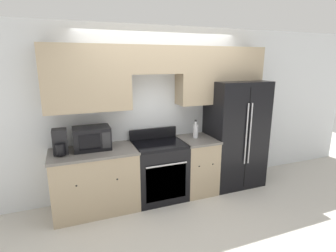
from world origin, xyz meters
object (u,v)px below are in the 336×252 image
(refrigerator, at_px, (233,133))
(bottle, at_px, (196,131))
(microwave, at_px, (92,138))
(oven_range, at_px, (159,170))

(refrigerator, distance_m, bottle, 0.73)
(microwave, bearing_deg, bottle, -0.94)
(microwave, bearing_deg, refrigerator, -0.58)
(microwave, height_order, bottle, microwave)
(oven_range, xyz_separation_m, microwave, (-0.95, 0.08, 0.59))
(oven_range, height_order, bottle, bottle)
(refrigerator, bearing_deg, microwave, 179.42)
(refrigerator, xyz_separation_m, microwave, (-2.31, 0.02, 0.16))
(microwave, xyz_separation_m, bottle, (1.59, -0.03, -0.04))
(oven_range, relative_size, refrigerator, 0.59)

